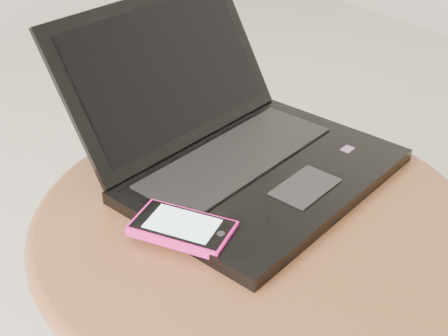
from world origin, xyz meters
TOP-DOWN VIEW (x-y plane):
  - table at (0.10, -0.10)m, footprint 0.58×0.58m
  - laptop at (0.14, -0.00)m, footprint 0.44×0.44m
  - phone_black at (0.00, -0.09)m, footprint 0.12×0.13m
  - phone_pink at (-0.01, -0.10)m, footprint 0.12×0.14m

SIDE VIEW (x-z plane):
  - table at x=0.10m, z-range 0.13..0.60m
  - phone_black at x=0.00m, z-range 0.46..0.47m
  - phone_pink at x=-0.01m, z-range 0.47..0.49m
  - laptop at x=0.14m, z-range 0.40..0.61m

